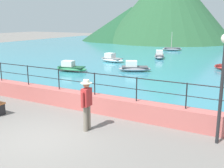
# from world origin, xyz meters

# --- Properties ---
(ground_plane) EXTENTS (120.00, 120.00, 0.00)m
(ground_plane) POSITION_xyz_m (0.00, 0.00, 0.00)
(ground_plane) COLOR slate
(promenade_wall) EXTENTS (20.00, 0.56, 0.70)m
(promenade_wall) POSITION_xyz_m (0.00, 3.20, 0.35)
(promenade_wall) COLOR #BC605B
(promenade_wall) RESTS_ON ground
(railing) EXTENTS (18.44, 0.04, 0.90)m
(railing) POSITION_xyz_m (0.00, 3.20, 1.32)
(railing) COLOR black
(railing) RESTS_ON promenade_wall
(lake_water) EXTENTS (64.00, 44.32, 0.06)m
(lake_water) POSITION_xyz_m (0.00, 25.84, 0.03)
(lake_water) COLOR teal
(lake_water) RESTS_ON ground
(hill_main) EXTENTS (21.76, 21.76, 12.58)m
(hill_main) POSITION_xyz_m (-9.71, 40.88, 6.29)
(hill_main) COLOR #285633
(hill_main) RESTS_ON ground
(hill_secondary) EXTENTS (17.84, 17.84, 5.85)m
(hill_secondary) POSITION_xyz_m (-16.19, 40.24, 2.93)
(hill_secondary) COLOR #1E4C2D
(hill_secondary) RESTS_ON ground
(person_walking) EXTENTS (0.38, 0.57, 1.75)m
(person_walking) POSITION_xyz_m (0.86, 1.38, 0.98)
(person_walking) COLOR slate
(person_walking) RESTS_ON ground
(lamp_post) EXTENTS (0.28, 0.28, 3.28)m
(lamp_post) POSITION_xyz_m (4.86, 2.48, 2.19)
(lamp_post) COLOR #232326
(lamp_post) RESTS_ON ground
(boat_1) EXTENTS (2.43, 1.30, 0.76)m
(boat_1) POSITION_xyz_m (-6.21, 9.67, 0.33)
(boat_1) COLOR #338C59
(boat_1) RESTS_ON lake_water
(boat_2) EXTENTS (1.68, 2.47, 0.76)m
(boat_2) POSITION_xyz_m (-3.16, 19.36, 0.33)
(boat_2) COLOR gray
(boat_2) RESTS_ON lake_water
(boat_4) EXTENTS (2.43, 1.32, 0.76)m
(boat_4) POSITION_xyz_m (-5.96, 15.11, 0.33)
(boat_4) COLOR white
(boat_4) RESTS_ON lake_water
(boat_5) EXTENTS (2.46, 1.85, 0.76)m
(boat_5) POSITION_xyz_m (-2.32, 11.91, 0.33)
(boat_5) COLOR gray
(boat_5) RESTS_ON lake_water
(boat_7) EXTENTS (2.47, 1.59, 2.20)m
(boat_7) POSITION_xyz_m (-4.19, 26.56, 0.26)
(boat_7) COLOR gray
(boat_7) RESTS_ON lake_water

